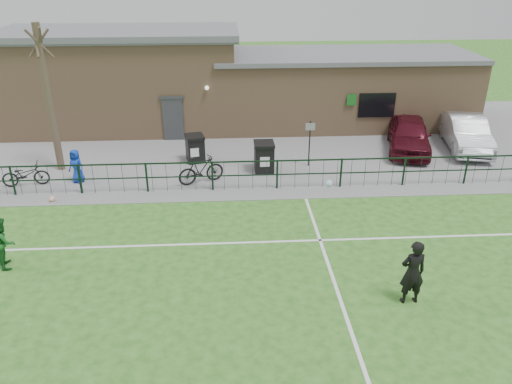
{
  "coord_description": "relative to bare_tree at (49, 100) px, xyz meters",
  "views": [
    {
      "loc": [
        -0.88,
        -9.63,
        8.26
      ],
      "look_at": [
        0.0,
        5.0,
        1.3
      ],
      "focal_mm": 35.0,
      "sensor_mm": 36.0,
      "label": 1
    }
  ],
  "objects": [
    {
      "name": "ground",
      "position": [
        8.0,
        -10.5,
        -3.0
      ],
      "size": [
        90.0,
        90.0,
        0.0
      ],
      "primitive_type": "plane",
      "color": "#295E1B",
      "rests_on": "ground"
    },
    {
      "name": "paving_strip",
      "position": [
        8.0,
        3.0,
        -2.99
      ],
      "size": [
        34.0,
        13.0,
        0.02
      ],
      "primitive_type": "cube",
      "color": "slate",
      "rests_on": "ground"
    },
    {
      "name": "pitch_line_touch",
      "position": [
        8.0,
        -2.7,
        -3.0
      ],
      "size": [
        28.0,
        0.1,
        0.01
      ],
      "primitive_type": "cube",
      "color": "white",
      "rests_on": "ground"
    },
    {
      "name": "pitch_line_mid",
      "position": [
        8.0,
        -6.5,
        -3.0
      ],
      "size": [
        28.0,
        0.1,
        0.01
      ],
      "primitive_type": "cube",
      "color": "white",
      "rests_on": "ground"
    },
    {
      "name": "pitch_line_perp",
      "position": [
        10.0,
        -10.5,
        -3.0
      ],
      "size": [
        0.1,
        16.0,
        0.01
      ],
      "primitive_type": "cube",
      "color": "white",
      "rests_on": "ground"
    },
    {
      "name": "perimeter_fence",
      "position": [
        8.0,
        -2.5,
        -2.4
      ],
      "size": [
        28.0,
        0.1,
        1.2
      ],
      "primitive_type": "cube",
      "color": "black",
      "rests_on": "ground"
    },
    {
      "name": "bare_tree",
      "position": [
        0.0,
        0.0,
        0.0
      ],
      "size": [
        0.3,
        0.3,
        6.0
      ],
      "primitive_type": "cylinder",
      "color": "#46372A",
      "rests_on": "ground"
    },
    {
      "name": "wheelie_bin_left",
      "position": [
        5.69,
        0.57,
        -2.43
      ],
      "size": [
        0.9,
        0.98,
        1.11
      ],
      "primitive_type": "cube",
      "rotation": [
        0.0,
        0.0,
        0.23
      ],
      "color": "black",
      "rests_on": "paving_strip"
    },
    {
      "name": "wheelie_bin_right",
      "position": [
        8.62,
        -0.76,
        -2.39
      ],
      "size": [
        0.79,
        0.9,
        1.19
      ],
      "primitive_type": "cube",
      "rotation": [
        0.0,
        0.0,
        0.01
      ],
      "color": "black",
      "rests_on": "paving_strip"
    },
    {
      "name": "sign_post",
      "position": [
        10.59,
        -0.25,
        -1.98
      ],
      "size": [
        0.07,
        0.07,
        2.0
      ],
      "primitive_type": "cylinder",
      "rotation": [
        0.0,
        0.0,
        0.22
      ],
      "color": "black",
      "rests_on": "paving_strip"
    },
    {
      "name": "car_maroon",
      "position": [
        15.5,
        1.33,
        -2.21
      ],
      "size": [
        2.94,
        4.81,
        1.53
      ],
      "primitive_type": "imported",
      "rotation": [
        0.0,
        0.0,
        -0.27
      ],
      "color": "#450C17",
      "rests_on": "paving_strip"
    },
    {
      "name": "car_silver",
      "position": [
        18.24,
        1.43,
        -2.22
      ],
      "size": [
        2.47,
        4.84,
        1.52
      ],
      "primitive_type": "imported",
      "rotation": [
        0.0,
        0.0,
        -0.19
      ],
      "color": "#A5A9AD",
      "rests_on": "paving_strip"
    },
    {
      "name": "bicycle_c",
      "position": [
        -0.84,
        -1.66,
        -2.52
      ],
      "size": [
        1.85,
        0.89,
        0.93
      ],
      "primitive_type": "imported",
      "rotation": [
        0.0,
        0.0,
        1.73
      ],
      "color": "black",
      "rests_on": "paving_strip"
    },
    {
      "name": "bicycle_d",
      "position": [
        6.04,
        -1.81,
        -2.41
      ],
      "size": [
        1.95,
        1.21,
        1.13
      ],
      "primitive_type": "imported",
      "rotation": [
        0.0,
        0.0,
        1.96
      ],
      "color": "black",
      "rests_on": "paving_strip"
    },
    {
      "name": "spectator_child",
      "position": [
        1.09,
        -1.42,
        -2.29
      ],
      "size": [
        0.79,
        0.67,
        1.37
      ],
      "primitive_type": "imported",
      "rotation": [
        0.0,
        0.0,
        -0.41
      ],
      "color": "#1338B6",
      "rests_on": "paving_strip"
    },
    {
      "name": "goalkeeper_kick",
      "position": [
        11.74,
        -9.67,
        -2.06
      ],
      "size": [
        2.11,
        3.39,
        2.2
      ],
      "color": "black",
      "rests_on": "ground"
    },
    {
      "name": "outfield_player",
      "position": [
        0.57,
        -7.32,
        -2.22
      ],
      "size": [
        0.83,
        0.92,
        1.56
      ],
      "primitive_type": "imported",
      "rotation": [
        0.0,
        0.0,
        1.94
      ],
      "color": "#1A5D23",
      "rests_on": "ground"
    },
    {
      "name": "ball_ground",
      "position": [
        0.56,
        -3.15,
        -2.89
      ],
      "size": [
        0.22,
        0.22,
        0.22
      ],
      "primitive_type": "sphere",
      "color": "white",
      "rests_on": "ground"
    },
    {
      "name": "clubhouse",
      "position": [
        7.12,
        6.0,
        -0.78
      ],
      "size": [
        24.25,
        5.4,
        4.96
      ],
      "color": "tan",
      "rests_on": "ground"
    }
  ]
}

